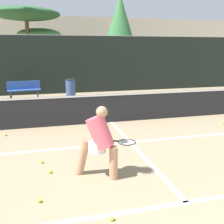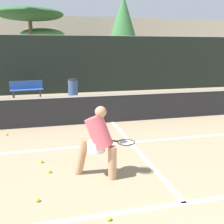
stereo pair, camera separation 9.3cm
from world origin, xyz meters
The scene contains 18 objects.
court_baseline_near centered at (0.00, 3.01, 0.00)m, with size 11.00×0.10×0.01m, color white.
court_service_line centered at (0.00, 5.84, 0.00)m, with size 8.25×0.10×0.01m, color white.
court_center_mark centered at (0.00, 5.41, 0.00)m, with size 0.10×4.79×0.01m, color white.
net centered at (0.00, 7.81, 0.51)m, with size 11.09×0.09×1.07m.
fence_back centered at (0.00, 13.97, 1.51)m, with size 24.00×0.06×3.04m.
player_practicing centered at (-1.15, 4.22, 0.73)m, with size 1.24×0.59×1.39m.
tennis_ball_scattered_1 centered at (-1.26, 2.88, 0.03)m, with size 0.07×0.07×0.07m, color #D1E033.
tennis_ball_scattered_3 centered at (-3.21, 7.21, 0.03)m, with size 0.07×0.07×0.07m, color #D1E033.
tennis_ball_scattered_5 centered at (-2.26, 3.61, 0.03)m, with size 0.07×0.07×0.07m, color #D1E033.
tennis_ball_scattered_7 centered at (-2.22, 5.11, 0.03)m, with size 0.07×0.07×0.07m, color #D1E033.
tennis_ball_scattered_8 centered at (-2.07, 4.59, 0.03)m, with size 0.07×0.07×0.07m, color #D1E033.
courtside_bench centered at (-3.02, 12.78, 0.47)m, with size 1.56×0.59×0.86m.
trash_bin centered at (-0.83, 12.53, 0.46)m, with size 0.49×0.49×0.92m.
parked_car centered at (-2.40, 16.80, 0.60)m, with size 1.62×4.45×1.41m.
tree_west centered at (-3.03, 20.60, 4.72)m, with size 4.85×4.85×5.21m.
tree_mid centered at (-2.21, 22.03, 3.40)m, with size 3.40×3.40×3.89m.
tree_east centered at (3.72, 19.58, 4.39)m, with size 2.34×2.34×6.25m.
building_far centered at (0.00, 27.39, 2.66)m, with size 36.00×2.40×5.33m, color beige.
Camera 2 is at (-1.99, -0.29, 2.39)m, focal length 42.00 mm.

